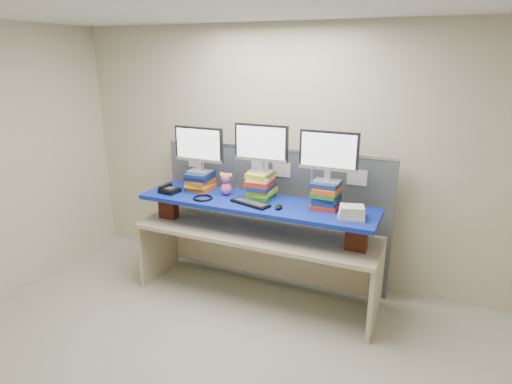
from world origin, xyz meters
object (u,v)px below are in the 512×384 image
at_px(desk, 256,244).
at_px(blue_board, 256,204).
at_px(keyboard, 250,203).
at_px(monitor_center, 261,145).
at_px(desk_phone, 169,190).
at_px(monitor_right, 329,153).
at_px(monitor_left, 199,147).

xyz_separation_m(desk, blue_board, (-0.00, -0.00, 0.44)).
bearing_deg(desk, keyboard, -100.45).
distance_m(monitor_center, desk_phone, 1.12).
height_order(desk, monitor_right, monitor_right).
xyz_separation_m(desk, desk_phone, (-0.97, -0.09, 0.49)).
bearing_deg(monitor_left, blue_board, -9.51).
bearing_deg(monitor_center, desk, -91.64).
bearing_deg(keyboard, desk_phone, -162.72).
xyz_separation_m(monitor_center, desk_phone, (-0.97, -0.21, -0.52)).
height_order(monitor_right, keyboard, monitor_right).
height_order(desk, keyboard, keyboard).
bearing_deg(keyboard, monitor_left, 179.63).
relative_size(monitor_left, monitor_right, 1.00).
bearing_deg(keyboard, monitor_center, 101.39).
xyz_separation_m(blue_board, monitor_left, (-0.71, 0.13, 0.50)).
xyz_separation_m(blue_board, monitor_center, (0.01, 0.12, 0.57)).
distance_m(monitor_right, keyboard, 0.89).
height_order(keyboard, desk_phone, desk_phone).
bearing_deg(monitor_right, desk_phone, -172.38).
height_order(monitor_left, monitor_right, monitor_right).
relative_size(blue_board, monitor_left, 4.34).
xyz_separation_m(monitor_left, desk_phone, (-0.26, -0.22, -0.45)).
bearing_deg(monitor_right, blue_board, -170.12).
height_order(monitor_left, keyboard, monitor_left).
height_order(blue_board, desk_phone, desk_phone).
distance_m(monitor_center, monitor_right, 0.68).
relative_size(desk, blue_board, 1.04).
xyz_separation_m(desk, monitor_left, (-0.71, 0.13, 0.94)).
bearing_deg(desk, monitor_left, 170.49).
distance_m(blue_board, keyboard, 0.11).
height_order(monitor_left, monitor_center, monitor_center).
distance_m(monitor_center, keyboard, 0.58).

